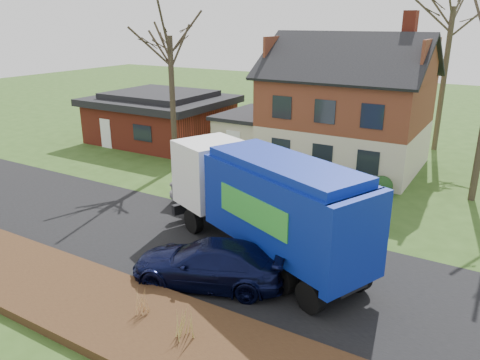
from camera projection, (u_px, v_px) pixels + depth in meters
The scene contains 11 objects.
ground at pixel (185, 241), 19.50m from camera, with size 120.00×120.00×0.00m, color #2B4918.
road at pixel (185, 241), 19.49m from camera, with size 80.00×7.00×0.02m, color black.
mulch_verge at pixel (85, 300), 15.14m from camera, with size 80.00×3.50×0.30m, color black.
main_house at pixel (339, 101), 28.77m from camera, with size 12.95×8.95×9.26m.
ranch_house at pixel (161, 117), 35.28m from camera, with size 9.80×8.20×3.70m.
garbage_truck at pixel (266, 200), 17.45m from camera, with size 9.96×6.24×4.17m.
silver_sedan at pixel (223, 188), 23.23m from camera, with size 1.76×5.03×1.66m, color #94959B.
navy_wagon at pixel (209, 263), 16.16m from camera, with size 2.20×5.41×1.57m, color black.
tree_front_west at pixel (168, 14), 26.18m from camera, with size 3.70×3.70×10.99m.
grass_clump_mid at pixel (141, 300), 14.10m from camera, with size 0.32×0.26×0.88m.
grass_clump_east at pixel (183, 323), 12.97m from camera, with size 0.38×0.32×0.96m.
Camera 1 is at (11.01, -13.93, 8.76)m, focal length 35.00 mm.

